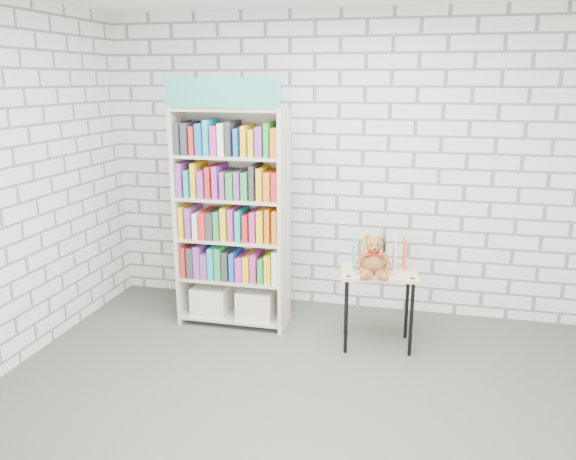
# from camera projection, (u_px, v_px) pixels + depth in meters

# --- Properties ---
(ground) EXTENTS (4.50, 4.50, 0.00)m
(ground) POSITION_uv_depth(u_px,v_px,m) (290.00, 415.00, 3.78)
(ground) COLOR #40473C
(ground) RESTS_ON ground
(room_shell) EXTENTS (4.52, 4.02, 2.81)m
(room_shell) POSITION_uv_depth(u_px,v_px,m) (290.00, 149.00, 3.31)
(room_shell) COLOR silver
(room_shell) RESTS_ON ground
(bookshelf) EXTENTS (0.98, 0.38, 2.20)m
(bookshelf) POSITION_uv_depth(u_px,v_px,m) (233.00, 217.00, 4.98)
(bookshelf) COLOR beige
(bookshelf) RESTS_ON ground
(display_table) EXTENTS (0.67, 0.50, 0.66)m
(display_table) POSITION_uv_depth(u_px,v_px,m) (379.00, 282.00, 4.63)
(display_table) COLOR tan
(display_table) RESTS_ON ground
(table_books) EXTENTS (0.45, 0.24, 0.26)m
(table_books) POSITION_uv_depth(u_px,v_px,m) (379.00, 252.00, 4.67)
(table_books) COLOR #2BBC99
(table_books) RESTS_ON display_table
(teddy_bear) EXTENTS (0.30, 0.29, 0.33)m
(teddy_bear) POSITION_uv_depth(u_px,v_px,m) (374.00, 259.00, 4.48)
(teddy_bear) COLOR brown
(teddy_bear) RESTS_ON display_table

